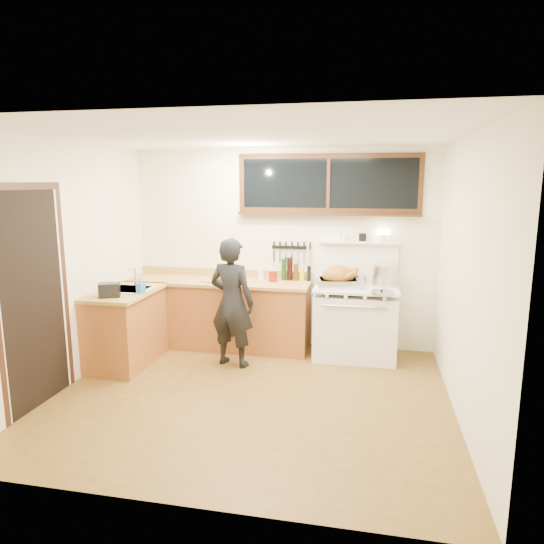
% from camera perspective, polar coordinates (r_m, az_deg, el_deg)
% --- Properties ---
extents(ground_plane, '(4.00, 3.50, 0.02)m').
position_cam_1_polar(ground_plane, '(5.15, -2.51, -14.54)').
color(ground_plane, brown).
extents(room_shell, '(4.10, 3.60, 2.65)m').
position_cam_1_polar(room_shell, '(4.69, -2.68, 4.15)').
color(room_shell, white).
rests_on(room_shell, ground).
extents(counter_back, '(2.44, 0.64, 1.00)m').
position_cam_1_polar(counter_back, '(6.51, -6.32, -4.79)').
color(counter_back, brown).
rests_on(counter_back, ground).
extents(counter_left, '(0.64, 1.09, 0.90)m').
position_cam_1_polar(counter_left, '(6.12, -16.81, -6.21)').
color(counter_left, brown).
rests_on(counter_left, ground).
extents(sink_unit, '(0.50, 0.45, 0.37)m').
position_cam_1_polar(sink_unit, '(6.08, -16.50, -2.46)').
color(sink_unit, white).
rests_on(sink_unit, counter_left).
extents(vintage_stove, '(1.02, 0.74, 1.58)m').
position_cam_1_polar(vintage_stove, '(6.17, 9.78, -5.63)').
color(vintage_stove, white).
rests_on(vintage_stove, ground).
extents(back_window, '(2.32, 0.13, 0.77)m').
position_cam_1_polar(back_window, '(6.26, 6.62, 9.52)').
color(back_window, black).
rests_on(back_window, room_shell).
extents(left_doorway, '(0.02, 1.04, 2.17)m').
position_cam_1_polar(left_doorway, '(5.17, -26.19, -2.67)').
color(left_doorway, black).
rests_on(left_doorway, ground).
extents(knife_strip, '(0.52, 0.03, 0.28)m').
position_cam_1_polar(knife_strip, '(6.39, 2.20, 2.81)').
color(knife_strip, black).
rests_on(knife_strip, room_shell).
extents(man, '(0.63, 0.49, 1.54)m').
position_cam_1_polar(man, '(5.74, -4.75, -3.59)').
color(man, black).
rests_on(man, ground).
extents(soap_bottle, '(0.11, 0.11, 0.18)m').
position_cam_1_polar(soap_bottle, '(5.78, -15.19, -1.61)').
color(soap_bottle, blue).
rests_on(soap_bottle, counter_left).
extents(toaster, '(0.27, 0.24, 0.16)m').
position_cam_1_polar(toaster, '(5.72, -18.58, -2.02)').
color(toaster, black).
rests_on(toaster, counter_left).
extents(cutting_board, '(0.48, 0.42, 0.14)m').
position_cam_1_polar(cutting_board, '(6.26, -6.06, -0.70)').
color(cutting_board, '#B48D47').
rests_on(cutting_board, counter_back).
extents(roast_turkey, '(0.56, 0.46, 0.26)m').
position_cam_1_polar(roast_turkey, '(6.00, 7.83, -0.74)').
color(roast_turkey, silver).
rests_on(roast_turkey, vintage_stove).
extents(stockpot, '(0.35, 0.35, 0.27)m').
position_cam_1_polar(stockpot, '(6.13, 13.07, -0.41)').
color(stockpot, silver).
rests_on(stockpot, vintage_stove).
extents(saucepan, '(0.20, 0.30, 0.12)m').
position_cam_1_polar(saucepan, '(6.20, 10.33, -0.84)').
color(saucepan, silver).
rests_on(saucepan, vintage_stove).
extents(pot_lid, '(0.27, 0.27, 0.04)m').
position_cam_1_polar(pot_lid, '(5.76, 12.77, -2.33)').
color(pot_lid, silver).
rests_on(pot_lid, vintage_stove).
extents(coffee_tin, '(0.09, 0.08, 0.14)m').
position_cam_1_polar(coffee_tin, '(6.24, 0.11, -0.53)').
color(coffee_tin, maroon).
rests_on(coffee_tin, counter_back).
extents(pitcher, '(0.11, 0.11, 0.16)m').
position_cam_1_polar(pitcher, '(6.37, -1.28, -0.21)').
color(pitcher, white).
rests_on(pitcher, counter_back).
extents(bottle_cluster, '(0.39, 0.07, 0.30)m').
position_cam_1_polar(bottle_cluster, '(6.33, 2.51, 0.14)').
color(bottle_cluster, black).
rests_on(bottle_cluster, counter_back).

